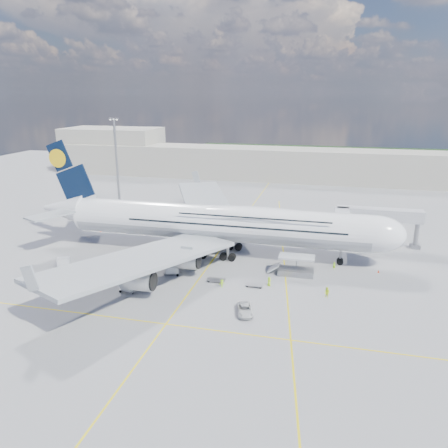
% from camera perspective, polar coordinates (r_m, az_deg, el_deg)
% --- Properties ---
extents(ground, '(300.00, 300.00, 0.00)m').
position_cam_1_polar(ground, '(83.14, -2.62, -6.26)').
color(ground, gray).
rests_on(ground, ground).
extents(taxi_line_main, '(0.25, 220.00, 0.01)m').
position_cam_1_polar(taxi_line_main, '(83.14, -2.62, -6.26)').
color(taxi_line_main, yellow).
rests_on(taxi_line_main, ground).
extents(taxi_line_cross, '(120.00, 0.25, 0.01)m').
position_cam_1_polar(taxi_line_cross, '(66.18, -7.59, -12.82)').
color(taxi_line_cross, yellow).
rests_on(taxi_line_cross, ground).
extents(taxi_line_diag, '(14.16, 99.06, 0.01)m').
position_cam_1_polar(taxi_line_diag, '(89.80, 7.83, -4.61)').
color(taxi_line_diag, yellow).
rests_on(taxi_line_diag, ground).
extents(airliner, '(77.26, 79.15, 23.71)m').
position_cam_1_polar(airliner, '(89.82, -0.74, 0.19)').
color(airliner, white).
rests_on(airliner, ground).
extents(jet_bridge, '(18.80, 12.10, 8.50)m').
position_cam_1_polar(jet_bridge, '(98.03, 17.91, 0.77)').
color(jet_bridge, '#B7B7BC').
rests_on(jet_bridge, ground).
extents(cargo_loader, '(8.53, 3.20, 3.67)m').
position_cam_1_polar(cargo_loader, '(82.55, 9.28, -5.71)').
color(cargo_loader, silver).
rests_on(cargo_loader, ground).
extents(light_mast, '(3.00, 0.70, 25.50)m').
position_cam_1_polar(light_mast, '(134.89, -13.85, 8.08)').
color(light_mast, gray).
rests_on(light_mast, ground).
extents(terminal, '(180.00, 16.00, 12.00)m').
position_cam_1_polar(terminal, '(171.80, 6.33, 7.82)').
color(terminal, '#B2AD9E').
rests_on(terminal, ground).
extents(hangar, '(40.00, 22.00, 18.00)m').
position_cam_1_polar(hangar, '(197.55, -14.28, 9.45)').
color(hangar, '#B2AD9E').
rests_on(hangar, ground).
extents(tree_line, '(160.00, 6.00, 8.00)m').
position_cam_1_polar(tree_line, '(216.00, 18.64, 8.35)').
color(tree_line, '#193814').
rests_on(tree_line, ground).
extents(dolly_row_a, '(3.12, 2.23, 1.78)m').
position_cam_1_polar(dolly_row_a, '(76.56, -12.48, -8.00)').
color(dolly_row_a, gray).
rests_on(dolly_row_a, ground).
extents(dolly_row_b, '(3.32, 1.90, 0.47)m').
position_cam_1_polar(dolly_row_b, '(78.70, -11.20, -7.68)').
color(dolly_row_b, gray).
rests_on(dolly_row_b, ground).
extents(dolly_row_c, '(3.48, 2.63, 1.96)m').
position_cam_1_polar(dolly_row_c, '(82.11, -6.77, -5.88)').
color(dolly_row_c, gray).
rests_on(dolly_row_c, ground).
extents(dolly_back, '(3.51, 2.79, 1.97)m').
position_cam_1_polar(dolly_back, '(90.23, -20.22, -4.71)').
color(dolly_back, gray).
rests_on(dolly_back, ground).
extents(dolly_nose_far, '(3.11, 1.75, 0.45)m').
position_cam_1_polar(dolly_nose_far, '(78.88, -1.03, -7.30)').
color(dolly_nose_far, gray).
rests_on(dolly_nose_far, ground).
extents(dolly_nose_near, '(2.92, 1.58, 0.43)m').
position_cam_1_polar(dolly_nose_near, '(77.19, 3.99, -7.92)').
color(dolly_nose_near, gray).
rests_on(dolly_nose_near, ground).
extents(baggage_tug, '(3.06, 2.00, 1.76)m').
position_cam_1_polar(baggage_tug, '(87.41, -9.55, -4.76)').
color(baggage_tug, silver).
rests_on(baggage_tug, ground).
extents(catering_truck_inner, '(6.65, 2.65, 3.97)m').
position_cam_1_polar(catering_truck_inner, '(116.77, -2.12, 1.56)').
color(catering_truck_inner, gray).
rests_on(catering_truck_inner, ground).
extents(catering_truck_outer, '(8.00, 5.21, 4.42)m').
position_cam_1_polar(catering_truck_outer, '(129.23, -2.83, 3.14)').
color(catering_truck_outer, gray).
rests_on(catering_truck_outer, ground).
extents(service_van, '(3.50, 5.37, 1.38)m').
position_cam_1_polar(service_van, '(68.12, 2.75, -11.11)').
color(service_van, silver).
rests_on(service_van, ground).
extents(crew_nose, '(0.61, 0.47, 1.50)m').
position_cam_1_polar(crew_nose, '(86.54, 14.20, -5.30)').
color(crew_nose, '#B5FF1A').
rests_on(crew_nose, ground).
extents(crew_loader, '(1.17, 1.10, 1.90)m').
position_cam_1_polar(crew_loader, '(74.64, 13.31, -8.73)').
color(crew_loader, '#DCF619').
rests_on(crew_loader, ground).
extents(crew_wing, '(0.66, 1.22, 1.97)m').
position_cam_1_polar(crew_wing, '(89.44, -12.57, -4.29)').
color(crew_wing, '#BDEC18').
rests_on(crew_wing, ground).
extents(crew_van, '(0.98, 0.95, 1.69)m').
position_cam_1_polar(crew_van, '(77.42, 5.91, -7.47)').
color(crew_van, '#ABEA18').
rests_on(crew_van, ground).
extents(crew_tug, '(1.12, 0.91, 1.51)m').
position_cam_1_polar(crew_tug, '(76.43, -0.27, -7.78)').
color(crew_tug, '#B2FF1A').
rests_on(crew_tug, ground).
extents(cone_nose, '(0.39, 0.39, 0.49)m').
position_cam_1_polar(cone_nose, '(87.67, 19.53, -5.85)').
color(cone_nose, '#EF360C').
rests_on(cone_nose, ground).
extents(cone_wing_left_inner, '(0.45, 0.45, 0.57)m').
position_cam_1_polar(cone_wing_left_inner, '(103.98, -3.16, -1.30)').
color(cone_wing_left_inner, '#EF360C').
rests_on(cone_wing_left_inner, ground).
extents(cone_wing_left_outer, '(0.41, 0.41, 0.53)m').
position_cam_1_polar(cone_wing_left_outer, '(124.82, -2.85, 1.79)').
color(cone_wing_left_outer, '#EF360C').
rests_on(cone_wing_left_outer, ground).
extents(cone_wing_right_inner, '(0.37, 0.37, 0.48)m').
position_cam_1_polar(cone_wing_right_inner, '(83.96, -11.28, -6.18)').
color(cone_wing_right_inner, '#EF360C').
rests_on(cone_wing_right_inner, ground).
extents(cone_wing_right_outer, '(0.45, 0.45, 0.58)m').
position_cam_1_polar(cone_wing_right_outer, '(80.67, -16.73, -7.54)').
color(cone_wing_right_outer, '#EF360C').
rests_on(cone_wing_right_outer, ground).
extents(cone_tail, '(0.44, 0.44, 0.56)m').
position_cam_1_polar(cone_tail, '(110.46, -15.81, -0.84)').
color(cone_tail, '#EF360C').
rests_on(cone_tail, ground).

